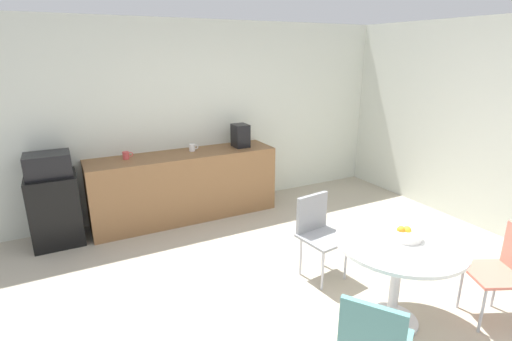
{
  "coord_description": "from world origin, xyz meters",
  "views": [
    {
      "loc": [
        -1.72,
        -2.13,
        2.19
      ],
      "look_at": [
        0.12,
        1.4,
        0.95
      ],
      "focal_mm": 26.91,
      "sensor_mm": 36.0,
      "label": 1
    }
  ],
  "objects_px": {
    "mini_fridge": "(55,209)",
    "chair_teal": "(373,340)",
    "mug_white": "(192,148)",
    "mug_green": "(240,142)",
    "fruit_bowl": "(406,234)",
    "mug_red": "(126,155)",
    "chair_gray": "(318,226)",
    "round_table": "(398,259)",
    "microwave": "(48,165)",
    "chair_coral": "(508,264)",
    "coffee_maker": "(240,136)"
  },
  "relations": [
    {
      "from": "mini_fridge",
      "to": "round_table",
      "type": "bearing_deg",
      "value": -49.82
    },
    {
      "from": "fruit_bowl",
      "to": "mug_red",
      "type": "height_order",
      "value": "mug_red"
    },
    {
      "from": "fruit_bowl",
      "to": "mug_red",
      "type": "relative_size",
      "value": 1.9
    },
    {
      "from": "mini_fridge",
      "to": "mug_green",
      "type": "bearing_deg",
      "value": 1.92
    },
    {
      "from": "round_table",
      "to": "mug_red",
      "type": "distance_m",
      "value": 3.38
    },
    {
      "from": "chair_gray",
      "to": "fruit_bowl",
      "type": "height_order",
      "value": "fruit_bowl"
    },
    {
      "from": "round_table",
      "to": "mini_fridge",
      "type": "bearing_deg",
      "value": 130.18
    },
    {
      "from": "chair_gray",
      "to": "round_table",
      "type": "bearing_deg",
      "value": -82.8
    },
    {
      "from": "chair_gray",
      "to": "mug_green",
      "type": "relative_size",
      "value": 6.43
    },
    {
      "from": "chair_coral",
      "to": "coffee_maker",
      "type": "height_order",
      "value": "coffee_maker"
    },
    {
      "from": "coffee_maker",
      "to": "chair_gray",
      "type": "bearing_deg",
      "value": -92.52
    },
    {
      "from": "mug_green",
      "to": "mug_white",
      "type": "bearing_deg",
      "value": -179.91
    },
    {
      "from": "chair_gray",
      "to": "mug_white",
      "type": "bearing_deg",
      "value": 106.12
    },
    {
      "from": "microwave",
      "to": "mug_red",
      "type": "xyz_separation_m",
      "value": [
        0.87,
        0.08,
        -0.02
      ]
    },
    {
      "from": "mini_fridge",
      "to": "chair_gray",
      "type": "height_order",
      "value": "mini_fridge"
    },
    {
      "from": "mini_fridge",
      "to": "chair_gray",
      "type": "bearing_deg",
      "value": -40.34
    },
    {
      "from": "chair_teal",
      "to": "mug_white",
      "type": "bearing_deg",
      "value": 89.15
    },
    {
      "from": "fruit_bowl",
      "to": "mug_red",
      "type": "xyz_separation_m",
      "value": [
        -1.64,
        2.96,
        0.15
      ]
    },
    {
      "from": "chair_gray",
      "to": "mug_green",
      "type": "height_order",
      "value": "mug_green"
    },
    {
      "from": "mug_green",
      "to": "coffee_maker",
      "type": "distance_m",
      "value": 0.14
    },
    {
      "from": "microwave",
      "to": "round_table",
      "type": "bearing_deg",
      "value": -49.82
    },
    {
      "from": "chair_teal",
      "to": "chair_coral",
      "type": "distance_m",
      "value": 1.61
    },
    {
      "from": "round_table",
      "to": "mug_green",
      "type": "height_order",
      "value": "mug_green"
    },
    {
      "from": "mini_fridge",
      "to": "mug_red",
      "type": "bearing_deg",
      "value": 5.16
    },
    {
      "from": "mini_fridge",
      "to": "mug_green",
      "type": "height_order",
      "value": "mug_green"
    },
    {
      "from": "mini_fridge",
      "to": "fruit_bowl",
      "type": "relative_size",
      "value": 3.41
    },
    {
      "from": "fruit_bowl",
      "to": "mug_white",
      "type": "xyz_separation_m",
      "value": [
        -0.77,
        2.96,
        0.15
      ]
    },
    {
      "from": "chair_coral",
      "to": "coffee_maker",
      "type": "bearing_deg",
      "value": 104.82
    },
    {
      "from": "mug_red",
      "to": "coffee_maker",
      "type": "distance_m",
      "value": 1.55
    },
    {
      "from": "mini_fridge",
      "to": "chair_teal",
      "type": "relative_size",
      "value": 1.01
    },
    {
      "from": "fruit_bowl",
      "to": "mug_red",
      "type": "distance_m",
      "value": 3.38
    },
    {
      "from": "mini_fridge",
      "to": "chair_gray",
      "type": "xyz_separation_m",
      "value": [
        2.33,
        -1.97,
        0.1
      ]
    },
    {
      "from": "round_table",
      "to": "fruit_bowl",
      "type": "distance_m",
      "value": 0.21
    },
    {
      "from": "chair_teal",
      "to": "mug_green",
      "type": "distance_m",
      "value": 3.6
    },
    {
      "from": "chair_gray",
      "to": "mug_white",
      "type": "distance_m",
      "value": 2.18
    },
    {
      "from": "chair_teal",
      "to": "round_table",
      "type": "bearing_deg",
      "value": 34.43
    },
    {
      "from": "mini_fridge",
      "to": "fruit_bowl",
      "type": "xyz_separation_m",
      "value": [
        2.51,
        -2.88,
        0.38
      ]
    },
    {
      "from": "round_table",
      "to": "fruit_bowl",
      "type": "relative_size",
      "value": 4.12
    },
    {
      "from": "mug_white",
      "to": "mug_green",
      "type": "bearing_deg",
      "value": 0.09
    },
    {
      "from": "round_table",
      "to": "mug_white",
      "type": "relative_size",
      "value": 7.83
    },
    {
      "from": "mini_fridge",
      "to": "chair_coral",
      "type": "xyz_separation_m",
      "value": [
        3.28,
        -3.28,
        0.1
      ]
    },
    {
      "from": "mug_green",
      "to": "coffee_maker",
      "type": "xyz_separation_m",
      "value": [
        -0.04,
        -0.08,
        0.11
      ]
    },
    {
      "from": "chair_gray",
      "to": "chair_teal",
      "type": "bearing_deg",
      "value": -114.18
    },
    {
      "from": "microwave",
      "to": "fruit_bowl",
      "type": "relative_size",
      "value": 1.96
    },
    {
      "from": "microwave",
      "to": "coffee_maker",
      "type": "distance_m",
      "value": 2.41
    },
    {
      "from": "microwave",
      "to": "fruit_bowl",
      "type": "distance_m",
      "value": 3.82
    },
    {
      "from": "round_table",
      "to": "chair_coral",
      "type": "height_order",
      "value": "chair_coral"
    },
    {
      "from": "mug_white",
      "to": "mug_red",
      "type": "xyz_separation_m",
      "value": [
        -0.86,
        -0.0,
        0.0
      ]
    },
    {
      "from": "mug_green",
      "to": "round_table",
      "type": "bearing_deg",
      "value": -90.17
    },
    {
      "from": "chair_coral",
      "to": "chair_gray",
      "type": "relative_size",
      "value": 1.0
    }
  ]
}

